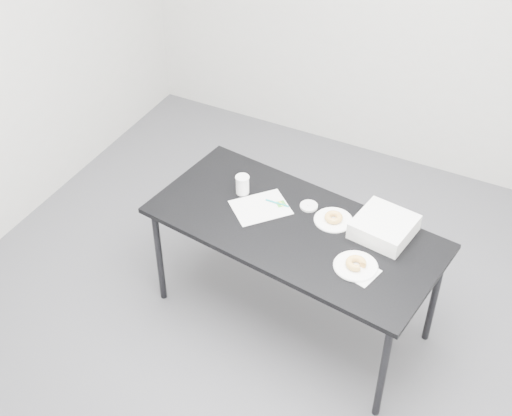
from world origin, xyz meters
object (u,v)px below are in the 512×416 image
at_px(plate_far, 333,220).
at_px(coffee_cup, 242,185).
at_px(bakery_box, 384,227).
at_px(donut_far, 334,217).
at_px(plate_near, 356,266).
at_px(scorecard, 261,207).
at_px(table, 295,234).
at_px(donut_near, 356,263).
at_px(pen, 277,203).

bearing_deg(plate_far, coffee_cup, -179.01).
bearing_deg(bakery_box, donut_far, -167.28).
bearing_deg(plate_near, donut_far, 129.99).
relative_size(scorecard, bakery_box, 1.04).
xyz_separation_m(scorecard, donut_far, (0.41, 0.08, 0.02)).
height_order(donut_far, coffee_cup, coffee_cup).
xyz_separation_m(scorecard, coffee_cup, (-0.16, 0.08, 0.06)).
xyz_separation_m(scorecard, plate_far, (0.41, 0.08, 0.00)).
bearing_deg(scorecard, plate_near, 24.00).
relative_size(table, donut_near, 15.75).
xyz_separation_m(donut_near, bakery_box, (0.04, 0.31, 0.02)).
height_order(pen, bakery_box, bakery_box).
bearing_deg(table, plate_near, -12.00).
height_order(plate_far, donut_far, donut_far).
height_order(pen, plate_near, pen).
distance_m(pen, donut_far, 0.34).
bearing_deg(plate_far, plate_near, -50.01).
relative_size(scorecard, donut_far, 3.03).
height_order(donut_far, bakery_box, bakery_box).
bearing_deg(coffee_cup, scorecard, -25.78).
distance_m(donut_far, bakery_box, 0.28).
distance_m(table, coffee_cup, 0.43).
distance_m(pen, plate_far, 0.34).
distance_m(table, plate_far, 0.23).
xyz_separation_m(plate_near, bakery_box, (0.04, 0.31, 0.04)).
xyz_separation_m(donut_far, coffee_cup, (-0.57, -0.01, 0.03)).
distance_m(plate_far, coffee_cup, 0.57).
height_order(scorecard, donut_far, donut_far).
bearing_deg(donut_far, plate_near, -50.01).
bearing_deg(donut_near, scorecard, 162.65).
bearing_deg(table, donut_near, -12.00).
distance_m(table, donut_near, 0.45).
height_order(plate_near, coffee_cup, coffee_cup).
distance_m(scorecard, coffee_cup, 0.18).
relative_size(plate_near, coffee_cup, 2.01).
xyz_separation_m(pen, plate_far, (0.34, 0.01, -0.00)).
distance_m(coffee_cup, bakery_box, 0.85).
relative_size(table, coffee_cup, 14.84).
height_order(pen, donut_near, donut_near).
bearing_deg(coffee_cup, donut_far, 0.99).
bearing_deg(table, pen, 150.78).
height_order(plate_near, donut_far, donut_far).
bearing_deg(plate_far, pen, -177.72).
distance_m(donut_near, coffee_cup, 0.86).
distance_m(table, pen, 0.22).
height_order(table, scorecard, scorecard).
relative_size(plate_near, donut_far, 2.27).
bearing_deg(plate_far, donut_near, -50.01).
distance_m(pen, coffee_cup, 0.23).
xyz_separation_m(table, donut_near, (0.41, -0.15, 0.08)).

